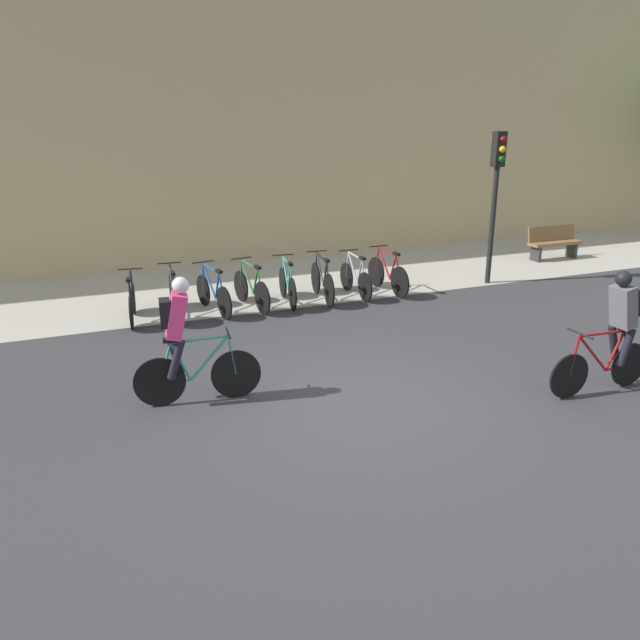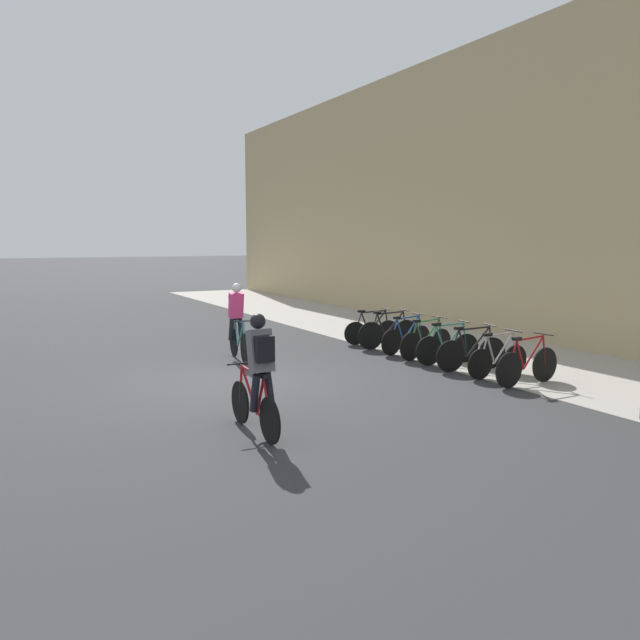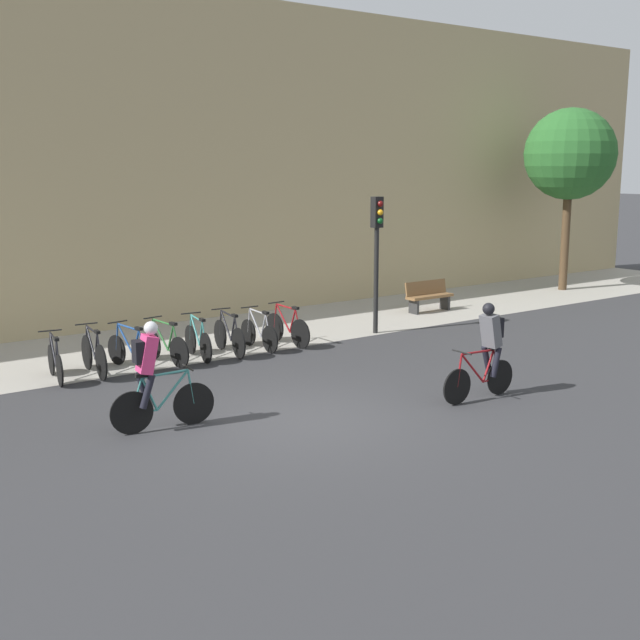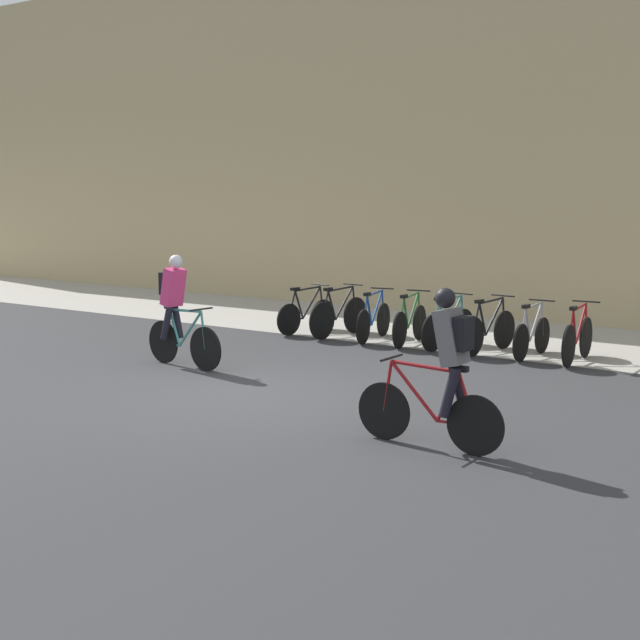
{
  "view_description": "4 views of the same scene",
  "coord_description": "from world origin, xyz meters",
  "px_view_note": "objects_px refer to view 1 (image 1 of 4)",
  "views": [
    {
      "loc": [
        -3.47,
        -7.0,
        3.8
      ],
      "look_at": [
        0.01,
        1.62,
        0.71
      ],
      "focal_mm": 35.0,
      "sensor_mm": 36.0,
      "label": 1
    },
    {
      "loc": [
        11.45,
        -4.22,
        2.77
      ],
      "look_at": [
        -0.59,
        2.25,
        1.03
      ],
      "focal_mm": 35.0,
      "sensor_mm": 36.0,
      "label": 2
    },
    {
      "loc": [
        -7.28,
        -10.61,
        4.2
      ],
      "look_at": [
        1.65,
        1.76,
        1.24
      ],
      "focal_mm": 45.0,
      "sensor_mm": 36.0,
      "label": 3
    },
    {
      "loc": [
        7.73,
        -9.34,
        2.75
      ],
      "look_at": [
        0.74,
        0.68,
        1.01
      ],
      "focal_mm": 50.0,
      "sensor_mm": 36.0,
      "label": 4
    }
  ],
  "objects_px": {
    "parked_bike_3": "(251,289)",
    "parked_bike_6": "(356,279)",
    "cyclist_pink": "(183,338)",
    "parked_bike_2": "(213,293)",
    "cyclist_grey": "(616,328)",
    "parked_bike_5": "(322,281)",
    "parked_bike_4": "(287,285)",
    "parked_bike_7": "(388,274)",
    "parked_bike_0": "(132,302)",
    "bench": "(554,242)",
    "traffic_light_pole": "(496,180)",
    "parked_bike_1": "(173,296)"
  },
  "relations": [
    {
      "from": "cyclist_grey",
      "to": "parked_bike_2",
      "type": "height_order",
      "value": "cyclist_grey"
    },
    {
      "from": "parked_bike_0",
      "to": "cyclist_grey",
      "type": "bearing_deg",
      "value": -43.96
    },
    {
      "from": "parked_bike_5",
      "to": "traffic_light_pole",
      "type": "relative_size",
      "value": 0.51
    },
    {
      "from": "cyclist_grey",
      "to": "bench",
      "type": "relative_size",
      "value": 1.15
    },
    {
      "from": "cyclist_pink",
      "to": "parked_bike_3",
      "type": "relative_size",
      "value": 1.06
    },
    {
      "from": "cyclist_grey",
      "to": "parked_bike_4",
      "type": "xyz_separation_m",
      "value": [
        -2.87,
        5.8,
        -0.55
      ]
    },
    {
      "from": "cyclist_grey",
      "to": "parked_bike_1",
      "type": "bearing_deg",
      "value": 132.03
    },
    {
      "from": "parked_bike_1",
      "to": "parked_bike_2",
      "type": "height_order",
      "value": "parked_bike_1"
    },
    {
      "from": "cyclist_pink",
      "to": "parked_bike_2",
      "type": "bearing_deg",
      "value": 72.13
    },
    {
      "from": "parked_bike_4",
      "to": "parked_bike_7",
      "type": "height_order",
      "value": "parked_bike_7"
    },
    {
      "from": "parked_bike_1",
      "to": "parked_bike_7",
      "type": "relative_size",
      "value": 1.03
    },
    {
      "from": "parked_bike_4",
      "to": "parked_bike_7",
      "type": "xyz_separation_m",
      "value": [
        2.35,
        -0.0,
        0.01
      ]
    },
    {
      "from": "cyclist_pink",
      "to": "parked_bike_5",
      "type": "bearing_deg",
      "value": 47.51
    },
    {
      "from": "cyclist_grey",
      "to": "parked_bike_4",
      "type": "height_order",
      "value": "cyclist_grey"
    },
    {
      "from": "parked_bike_1",
      "to": "traffic_light_pole",
      "type": "xyz_separation_m",
      "value": [
        7.27,
        -0.19,
        1.97
      ]
    },
    {
      "from": "cyclist_grey",
      "to": "parked_bike_6",
      "type": "relative_size",
      "value": 1.12
    },
    {
      "from": "parked_bike_2",
      "to": "parked_bike_6",
      "type": "distance_m",
      "value": 3.13
    },
    {
      "from": "cyclist_pink",
      "to": "cyclist_grey",
      "type": "height_order",
      "value": "cyclist_pink"
    },
    {
      "from": "parked_bike_0",
      "to": "parked_bike_5",
      "type": "xyz_separation_m",
      "value": [
        3.92,
        -0.0,
        0.02
      ]
    },
    {
      "from": "cyclist_pink",
      "to": "parked_bike_1",
      "type": "height_order",
      "value": "cyclist_pink"
    },
    {
      "from": "parked_bike_3",
      "to": "parked_bike_6",
      "type": "xyz_separation_m",
      "value": [
        2.35,
        0.0,
        -0.01
      ]
    },
    {
      "from": "parked_bike_1",
      "to": "parked_bike_6",
      "type": "xyz_separation_m",
      "value": [
        3.92,
        -0.0,
        -0.03
      ]
    },
    {
      "from": "parked_bike_0",
      "to": "parked_bike_2",
      "type": "xyz_separation_m",
      "value": [
        1.57,
        -0.0,
        0.01
      ]
    },
    {
      "from": "parked_bike_3",
      "to": "bench",
      "type": "bearing_deg",
      "value": 8.15
    },
    {
      "from": "parked_bike_3",
      "to": "parked_bike_6",
      "type": "bearing_deg",
      "value": 0.01
    },
    {
      "from": "parked_bike_5",
      "to": "parked_bike_4",
      "type": "bearing_deg",
      "value": 179.94
    },
    {
      "from": "parked_bike_0",
      "to": "parked_bike_2",
      "type": "relative_size",
      "value": 0.94
    },
    {
      "from": "cyclist_grey",
      "to": "parked_bike_2",
      "type": "distance_m",
      "value": 7.32
    },
    {
      "from": "cyclist_grey",
      "to": "parked_bike_2",
      "type": "relative_size",
      "value": 1.05
    },
    {
      "from": "parked_bike_2",
      "to": "parked_bike_7",
      "type": "xyz_separation_m",
      "value": [
        3.92,
        0.0,
        0.01
      ]
    },
    {
      "from": "cyclist_grey",
      "to": "parked_bike_0",
      "type": "height_order",
      "value": "cyclist_grey"
    },
    {
      "from": "parked_bike_0",
      "to": "parked_bike_6",
      "type": "relative_size",
      "value": 1.0
    },
    {
      "from": "cyclist_pink",
      "to": "parked_bike_0",
      "type": "distance_m",
      "value": 4.01
    },
    {
      "from": "cyclist_pink",
      "to": "bench",
      "type": "distance_m",
      "value": 12.16
    },
    {
      "from": "parked_bike_0",
      "to": "bench",
      "type": "xyz_separation_m",
      "value": [
        11.26,
        1.27,
        0.08
      ]
    },
    {
      "from": "cyclist_grey",
      "to": "parked_bike_6",
      "type": "xyz_separation_m",
      "value": [
        -1.3,
        5.8,
        -0.56
      ]
    },
    {
      "from": "parked_bike_2",
      "to": "bench",
      "type": "bearing_deg",
      "value": 7.5
    },
    {
      "from": "parked_bike_7",
      "to": "bench",
      "type": "xyz_separation_m",
      "value": [
        5.77,
        1.27,
        0.06
      ]
    },
    {
      "from": "parked_bike_4",
      "to": "parked_bike_7",
      "type": "relative_size",
      "value": 0.95
    },
    {
      "from": "parked_bike_5",
      "to": "bench",
      "type": "height_order",
      "value": "parked_bike_5"
    },
    {
      "from": "parked_bike_0",
      "to": "parked_bike_1",
      "type": "relative_size",
      "value": 0.9
    },
    {
      "from": "parked_bike_0",
      "to": "parked_bike_2",
      "type": "bearing_deg",
      "value": -0.03
    },
    {
      "from": "parked_bike_3",
      "to": "parked_bike_5",
      "type": "distance_m",
      "value": 1.57
    },
    {
      "from": "parked_bike_3",
      "to": "traffic_light_pole",
      "type": "distance_m",
      "value": 6.04
    },
    {
      "from": "cyclist_grey",
      "to": "parked_bike_5",
      "type": "relative_size",
      "value": 1.02
    },
    {
      "from": "cyclist_grey",
      "to": "parked_bike_0",
      "type": "bearing_deg",
      "value": 136.04
    },
    {
      "from": "parked_bike_1",
      "to": "traffic_light_pole",
      "type": "height_order",
      "value": "traffic_light_pole"
    },
    {
      "from": "cyclist_pink",
      "to": "parked_bike_5",
      "type": "distance_m",
      "value": 5.39
    },
    {
      "from": "cyclist_pink",
      "to": "parked_bike_4",
      "type": "xyz_separation_m",
      "value": [
        2.84,
        3.96,
        -0.55
      ]
    },
    {
      "from": "cyclist_pink",
      "to": "parked_bike_7",
      "type": "xyz_separation_m",
      "value": [
        5.19,
        3.96,
        -0.54
      ]
    }
  ]
}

